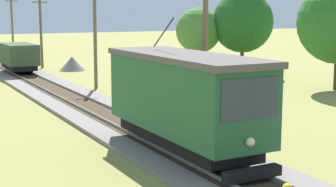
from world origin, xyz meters
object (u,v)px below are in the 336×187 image
object	(u,v)px
utility_pole_far	(95,36)
tree_horizon	(198,31)
red_tram	(184,98)
freight_car	(19,56)
utility_pole_mid	(205,45)
utility_pole_horizon	(12,25)
utility_pole_distant	(41,30)
tree_right_near	(243,22)
gravel_pile	(72,64)

from	to	relation	value
utility_pole_far	tree_horizon	distance (m)	11.48
red_tram	freight_car	world-z (taller)	red_tram
utility_pole_far	utility_pole_mid	bearing A→B (deg)	-90.00
utility_pole_far	utility_pole_horizon	distance (m)	27.84
utility_pole_distant	tree_horizon	xyz separation A→B (m)	(10.77, -10.79, 0.10)
utility_pole_mid	utility_pole_distant	world-z (taller)	utility_pole_mid
utility_pole_mid	utility_pole_distant	bearing A→B (deg)	90.00
utility_pole_mid	utility_pole_horizon	size ratio (longest dim) A/B	1.01
utility_pole_mid	utility_pole_horizon	bearing A→B (deg)	90.00
utility_pole_far	tree_right_near	xyz separation A→B (m)	(13.97, 2.02, 0.78)
utility_pole_distant	utility_pole_mid	bearing A→B (deg)	-90.00
utility_pole_horizon	tree_right_near	size ratio (longest dim) A/B	1.05
utility_pole_far	red_tram	bearing A→B (deg)	-99.81
red_tram	utility_pole_horizon	bearing A→B (deg)	86.14
red_tram	utility_pole_distant	bearing A→B (deg)	84.60
freight_car	gravel_pile	world-z (taller)	freight_car
red_tram	utility_pole_horizon	xyz separation A→B (m)	(3.07, 45.61, 1.60)
utility_pole_mid	gravel_pile	world-z (taller)	utility_pole_mid
utility_pole_mid	utility_pole_distant	size ratio (longest dim) A/B	1.06
gravel_pile	tree_horizon	xyz separation A→B (m)	(8.95, -7.25, 3.06)
red_tram	utility_pole_far	xyz separation A→B (m)	(3.07, 17.77, 1.45)
utility_pole_distant	freight_car	bearing A→B (deg)	-125.26
freight_car	utility_pole_mid	bearing A→B (deg)	-82.88
gravel_pile	tree_horizon	distance (m)	11.92
utility_pole_far	utility_pole_distant	bearing A→B (deg)	90.00
freight_car	utility_pole_mid	xyz separation A→B (m)	(3.08, -24.64, 2.26)
gravel_pile	utility_pole_far	bearing A→B (deg)	-99.23
freight_car	gravel_pile	xyz separation A→B (m)	(4.90, 0.81, -0.91)
tree_right_near	gravel_pile	bearing A→B (deg)	142.86
utility_pole_mid	tree_horizon	distance (m)	21.16
red_tram	tree_right_near	bearing A→B (deg)	49.26
utility_pole_mid	utility_pole_far	xyz separation A→B (m)	(0.00, 14.24, -0.17)
utility_pole_distant	utility_pole_horizon	xyz separation A→B (m)	(0.00, 13.08, 0.19)
utility_pole_mid	utility_pole_far	world-z (taller)	utility_pole_mid
utility_pole_far	gravel_pile	xyz separation A→B (m)	(1.82, 11.22, -3.00)
utility_pole_horizon	tree_horizon	size ratio (longest dim) A/B	1.31
utility_pole_horizon	utility_pole_far	bearing A→B (deg)	-90.00
utility_pole_distant	tree_right_near	distance (m)	18.92
utility_pole_horizon	gravel_pile	world-z (taller)	utility_pole_horizon
utility_pole_horizon	tree_right_near	bearing A→B (deg)	-61.59
utility_pole_far	tree_horizon	xyz separation A→B (m)	(10.77, 3.97, 0.06)
utility_pole_horizon	gravel_pile	bearing A→B (deg)	-83.74
utility_pole_horizon	gravel_pile	distance (m)	17.01
utility_pole_horizon	utility_pole_distant	bearing A→B (deg)	-90.00
utility_pole_mid	utility_pole_horizon	world-z (taller)	utility_pole_mid
tree_horizon	tree_right_near	bearing A→B (deg)	-31.39
utility_pole_mid	tree_right_near	distance (m)	21.44
freight_car	tree_right_near	size ratio (longest dim) A/B	0.74
utility_pole_mid	tree_horizon	xyz separation A→B (m)	(10.77, 18.21, -0.11)
utility_pole_far	gravel_pile	distance (m)	11.75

